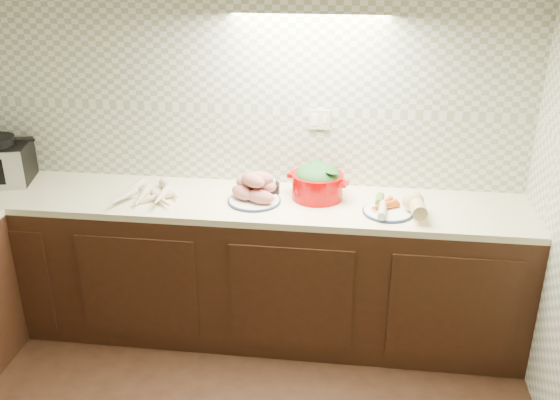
# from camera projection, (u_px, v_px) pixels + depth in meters

# --- Properties ---
(room) EXTENTS (3.60, 3.60, 2.60)m
(room) POSITION_uv_depth(u_px,v_px,m) (116.00, 176.00, 2.03)
(room) COLOR black
(room) RESTS_ON ground
(counter) EXTENTS (3.60, 3.60, 0.90)m
(counter) POSITION_uv_depth(u_px,v_px,m) (61.00, 335.00, 3.20)
(counter) COLOR black
(counter) RESTS_ON ground
(parsnip_pile) EXTENTS (0.27, 0.44, 0.08)m
(parsnip_pile) POSITION_uv_depth(u_px,v_px,m) (153.00, 192.00, 3.69)
(parsnip_pile) COLOR beige
(parsnip_pile) RESTS_ON counter
(sweet_potato_plate) EXTENTS (0.32, 0.31, 0.19)m
(sweet_potato_plate) POSITION_uv_depth(u_px,v_px,m) (255.00, 190.00, 3.62)
(sweet_potato_plate) COLOR #1A2645
(sweet_potato_plate) RESTS_ON counter
(onion_bowl) EXTENTS (0.16, 0.16, 0.13)m
(onion_bowl) POSITION_uv_depth(u_px,v_px,m) (266.00, 186.00, 3.75)
(onion_bowl) COLOR black
(onion_bowl) RESTS_ON counter
(dutch_oven) EXTENTS (0.39, 0.39, 0.21)m
(dutch_oven) POSITION_uv_depth(u_px,v_px,m) (318.00, 182.00, 3.66)
(dutch_oven) COLOR #AC0000
(dutch_oven) RESTS_ON counter
(veg_plate) EXTENTS (0.35, 0.29, 0.13)m
(veg_plate) POSITION_uv_depth(u_px,v_px,m) (400.00, 205.00, 3.48)
(veg_plate) COLOR #1A2645
(veg_plate) RESTS_ON counter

